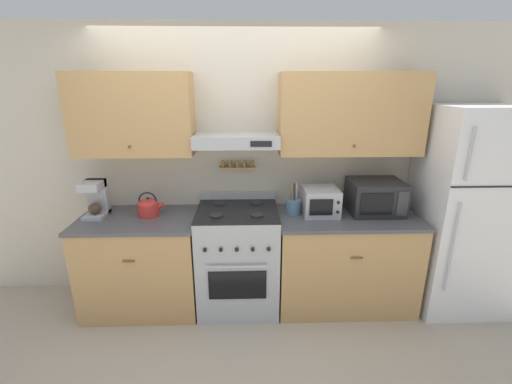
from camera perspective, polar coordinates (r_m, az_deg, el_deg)
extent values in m
plane|color=#B2A38E|center=(3.24, -2.99, -21.36)|extent=(16.00, 16.00, 0.00)
cube|color=beige|center=(3.32, -3.08, 4.38)|extent=(5.20, 0.08, 2.55)
cube|color=tan|center=(3.19, -19.86, 12.05)|extent=(1.02, 0.33, 0.70)
sphere|color=brown|center=(3.05, -20.37, 7.04)|extent=(0.02, 0.02, 0.02)
cube|color=tan|center=(3.17, 15.49, 12.42)|extent=(1.25, 0.33, 0.70)
sphere|color=brown|center=(3.04, 16.05, 7.40)|extent=(0.02, 0.02, 0.02)
cube|color=#ADAFB5|center=(3.05, -3.26, 8.58)|extent=(0.75, 0.37, 0.11)
cube|color=black|center=(2.86, 0.86, 8.01)|extent=(0.18, 0.01, 0.05)
cube|color=tan|center=(3.25, -3.11, 4.03)|extent=(0.34, 0.07, 0.02)
cylinder|color=olive|center=(3.24, -5.54, 4.69)|extent=(0.03, 0.03, 0.06)
cylinder|color=olive|center=(3.24, -4.33, 4.71)|extent=(0.03, 0.03, 0.06)
cylinder|color=olive|center=(3.24, -3.12, 4.72)|extent=(0.03, 0.03, 0.06)
cylinder|color=olive|center=(3.24, -1.92, 4.73)|extent=(0.03, 0.03, 0.06)
cylinder|color=olive|center=(3.24, -0.71, 4.75)|extent=(0.03, 0.03, 0.06)
cube|color=tan|center=(3.42, -18.31, -11.27)|extent=(1.02, 0.66, 0.86)
cube|color=#4C4C51|center=(3.24, -19.07, -4.30)|extent=(1.05, 0.68, 0.03)
cylinder|color=brown|center=(3.04, -20.48, -10.81)|extent=(0.10, 0.01, 0.01)
cube|color=tan|center=(3.41, 14.40, -11.04)|extent=(1.25, 0.66, 0.86)
cube|color=#4C4C51|center=(3.22, 15.01, -4.02)|extent=(1.27, 0.68, 0.03)
cylinder|color=brown|center=(3.02, 16.46, -10.55)|extent=(0.10, 0.01, 0.01)
cube|color=#ADAFB5|center=(3.26, -2.99, -11.00)|extent=(0.72, 0.65, 0.95)
cube|color=black|center=(3.02, -3.10, -15.28)|extent=(0.49, 0.01, 0.27)
cylinder|color=#ADAFB5|center=(2.90, -3.18, -12.39)|extent=(0.51, 0.02, 0.02)
cube|color=black|center=(3.06, -3.14, -3.09)|extent=(0.72, 0.65, 0.01)
cylinder|color=#232326|center=(2.92, -6.63, -3.93)|extent=(0.11, 0.11, 0.02)
cylinder|color=#232326|center=(2.91, 0.22, -3.89)|extent=(0.11, 0.11, 0.02)
cylinder|color=#232326|center=(3.21, -6.18, -1.89)|extent=(0.11, 0.11, 0.02)
cylinder|color=#232326|center=(3.20, 0.03, -1.84)|extent=(0.11, 0.11, 0.02)
cylinder|color=black|center=(2.86, -8.53, -9.56)|extent=(0.03, 0.02, 0.03)
cylinder|color=black|center=(2.85, -5.88, -9.58)|extent=(0.03, 0.02, 0.03)
cylinder|color=black|center=(2.84, -3.22, -9.58)|extent=(0.03, 0.02, 0.03)
cylinder|color=black|center=(2.84, -0.56, -9.55)|extent=(0.03, 0.02, 0.03)
cylinder|color=black|center=(2.84, 2.11, -9.51)|extent=(0.03, 0.02, 0.03)
cube|color=#ADAFB5|center=(3.33, -3.03, -0.59)|extent=(0.72, 0.04, 0.07)
cube|color=white|center=(3.63, 31.49, -2.73)|extent=(0.79, 0.69, 1.87)
cube|color=black|center=(3.27, 35.63, 0.72)|extent=(0.79, 0.01, 0.01)
cylinder|color=#ADAFB5|center=(3.03, 32.13, 5.36)|extent=(0.02, 0.02, 0.41)
cylinder|color=#ADAFB5|center=(3.26, 29.87, -8.20)|extent=(0.02, 0.02, 0.78)
cylinder|color=red|center=(3.23, -17.48, -2.75)|extent=(0.19, 0.19, 0.12)
ellipsoid|color=red|center=(3.21, -17.58, -1.74)|extent=(0.17, 0.17, 0.07)
sphere|color=black|center=(3.20, -17.65, -0.99)|extent=(0.02, 0.02, 0.02)
cylinder|color=red|center=(3.20, -15.97, -2.45)|extent=(0.12, 0.04, 0.10)
torus|color=black|center=(3.20, -17.61, -1.39)|extent=(0.16, 0.01, 0.16)
cube|color=#ADAFB5|center=(3.40, -25.01, -3.40)|extent=(0.17, 0.25, 0.03)
cube|color=#ADAFB5|center=(3.43, -24.79, -0.59)|extent=(0.17, 0.08, 0.33)
cube|color=#ADAFB5|center=(3.31, -25.69, 0.99)|extent=(0.17, 0.21, 0.07)
ellipsoid|color=#4C3323|center=(3.36, -25.28, -2.49)|extent=(0.11, 0.11, 0.10)
cube|color=#232326|center=(3.31, 19.23, -0.75)|extent=(0.47, 0.38, 0.30)
cube|color=black|center=(3.12, 19.48, -1.90)|extent=(0.28, 0.01, 0.19)
cube|color=#38383D|center=(3.21, 23.25, -1.81)|extent=(0.09, 0.01, 0.22)
cylinder|color=slate|center=(3.13, 6.20, -2.48)|extent=(0.13, 0.13, 0.14)
cylinder|color=olive|center=(3.07, 5.88, -0.05)|extent=(0.01, 0.05, 0.16)
cylinder|color=#28282B|center=(3.09, 6.41, 0.02)|extent=(0.01, 0.04, 0.16)
cylinder|color=#B2B2B7|center=(3.10, 6.76, 0.07)|extent=(0.01, 0.03, 0.16)
cube|color=#ADAFB5|center=(3.16, 10.65, -1.50)|extent=(0.31, 0.32, 0.24)
cube|color=black|center=(3.00, 10.82, -2.54)|extent=(0.20, 0.01, 0.15)
cylinder|color=black|center=(3.02, 13.57, -1.74)|extent=(0.03, 0.01, 0.03)
cylinder|color=black|center=(3.05, 13.46, -3.28)|extent=(0.03, 0.01, 0.03)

